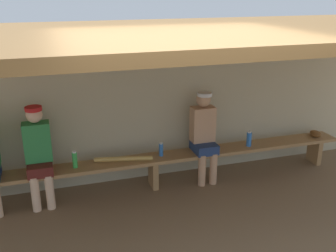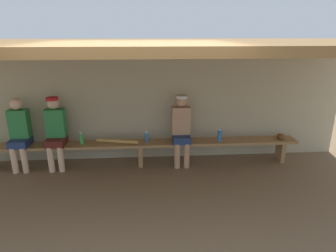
% 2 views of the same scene
% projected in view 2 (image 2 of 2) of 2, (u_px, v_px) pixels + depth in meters
% --- Properties ---
extents(ground_plane, '(24.00, 24.00, 0.00)m').
position_uv_depth(ground_plane, '(139.00, 212.00, 4.16)').
color(ground_plane, brown).
extents(back_wall, '(8.00, 0.20, 2.20)m').
position_uv_depth(back_wall, '(140.00, 104.00, 5.71)').
color(back_wall, '#B7AD8C').
rests_on(back_wall, ground).
extents(dugout_roof, '(8.00, 2.80, 0.12)m').
position_uv_depth(dugout_roof, '(135.00, 46.00, 4.11)').
color(dugout_roof, brown).
rests_on(dugout_roof, back_wall).
extents(bench, '(6.00, 0.36, 0.46)m').
position_uv_depth(bench, '(140.00, 146.00, 5.51)').
color(bench, '#9E7547').
rests_on(bench, ground).
extents(player_in_white, '(0.34, 0.42, 1.34)m').
position_uv_depth(player_in_white, '(181.00, 127.00, 5.45)').
color(player_in_white, navy).
rests_on(player_in_white, ground).
extents(player_middle, '(0.34, 0.42, 1.34)m').
position_uv_depth(player_middle, '(56.00, 130.00, 5.29)').
color(player_middle, '#591E19').
rests_on(player_middle, ground).
extents(player_with_sunglasses, '(0.34, 0.42, 1.34)m').
position_uv_depth(player_with_sunglasses, '(19.00, 131.00, 5.26)').
color(player_with_sunglasses, navy).
rests_on(player_with_sunglasses, ground).
extents(water_bottle_green, '(0.06, 0.06, 0.21)m').
position_uv_depth(water_bottle_green, '(147.00, 137.00, 5.48)').
color(water_bottle_green, blue).
rests_on(water_bottle_green, bench).
extents(water_bottle_clear, '(0.07, 0.07, 0.24)m').
position_uv_depth(water_bottle_clear, '(81.00, 138.00, 5.37)').
color(water_bottle_clear, green).
rests_on(water_bottle_clear, bench).
extents(water_bottle_blue, '(0.08, 0.08, 0.24)m').
position_uv_depth(water_bottle_blue, '(219.00, 135.00, 5.52)').
color(water_bottle_blue, blue).
rests_on(water_bottle_blue, bench).
extents(baseball_glove_worn, '(0.24, 0.28, 0.09)m').
position_uv_depth(baseball_glove_worn, '(281.00, 136.00, 5.66)').
color(baseball_glove_worn, brown).
rests_on(baseball_glove_worn, bench).
extents(baseball_bat, '(0.80, 0.24, 0.07)m').
position_uv_depth(baseball_bat, '(117.00, 141.00, 5.44)').
color(baseball_bat, tan).
rests_on(baseball_bat, bench).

